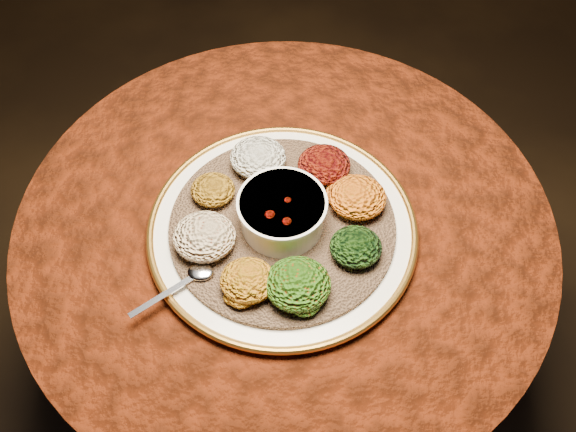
{
  "coord_description": "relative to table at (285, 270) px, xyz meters",
  "views": [
    {
      "loc": [
        0.03,
        -0.65,
        1.67
      ],
      "look_at": [
        0.01,
        -0.01,
        0.76
      ],
      "focal_mm": 40.0,
      "sensor_mm": 36.0,
      "label": 1
    }
  ],
  "objects": [
    {
      "name": "spoon",
      "position": [
        -0.14,
        -0.14,
        0.21
      ],
      "size": [
        0.13,
        0.1,
        0.01
      ],
      "rotation": [
        0.0,
        0.0,
        -2.45
      ],
      "color": "silver",
      "rests_on": "injera"
    },
    {
      "name": "portion_timatim",
      "position": [
        -0.13,
        -0.08,
        0.23
      ],
      "size": [
        0.1,
        0.1,
        0.05
      ],
      "primitive_type": "ellipsoid",
      "color": "maroon",
      "rests_on": "injera"
    },
    {
      "name": "portion_ayib",
      "position": [
        -0.05,
        0.1,
        0.23
      ],
      "size": [
        0.1,
        0.1,
        0.05
      ],
      "primitive_type": "ellipsoid",
      "color": "beige",
      "rests_on": "injera"
    },
    {
      "name": "portion_gomen",
      "position": [
        0.12,
        -0.09,
        0.23
      ],
      "size": [
        0.09,
        0.08,
        0.04
      ],
      "primitive_type": "ellipsoid",
      "color": "black",
      "rests_on": "injera"
    },
    {
      "name": "injera",
      "position": [
        -0.0,
        -0.03,
        0.2
      ],
      "size": [
        0.41,
        0.41,
        0.01
      ],
      "primitive_type": "cylinder",
      "rotation": [
        0.0,
        0.0,
        0.04
      ],
      "color": "brown",
      "rests_on": "platter"
    },
    {
      "name": "stew_bowl",
      "position": [
        -0.0,
        -0.03,
        0.24
      ],
      "size": [
        0.15,
        0.15,
        0.06
      ],
      "color": "white",
      "rests_on": "injera"
    },
    {
      "name": "portion_kik",
      "position": [
        -0.05,
        -0.16,
        0.23
      ],
      "size": [
        0.09,
        0.08,
        0.04
      ],
      "primitive_type": "ellipsoid",
      "color": "#BA6510",
      "rests_on": "injera"
    },
    {
      "name": "portion_mixveg",
      "position": [
        0.03,
        -0.16,
        0.23
      ],
      "size": [
        0.11,
        0.1,
        0.05
      ],
      "primitive_type": "ellipsoid",
      "color": "#942209",
      "rests_on": "injera"
    },
    {
      "name": "table",
      "position": [
        0.0,
        0.0,
        0.0
      ],
      "size": [
        0.96,
        0.96,
        0.73
      ],
      "color": "black",
      "rests_on": "ground"
    },
    {
      "name": "portion_tikil",
      "position": [
        0.13,
        0.01,
        0.23
      ],
      "size": [
        0.1,
        0.09,
        0.05
      ],
      "primitive_type": "ellipsoid",
      "color": "#AF770E",
      "rests_on": "injera"
    },
    {
      "name": "platter",
      "position": [
        -0.0,
        -0.03,
        0.19
      ],
      "size": [
        0.59,
        0.59,
        0.02
      ],
      "rotation": [
        0.0,
        0.0,
        -0.42
      ],
      "color": "white",
      "rests_on": "table"
    },
    {
      "name": "portion_shiro",
      "position": [
        -0.13,
        0.02,
        0.23
      ],
      "size": [
        0.08,
        0.07,
        0.04
      ],
      "primitive_type": "ellipsoid",
      "color": "#936311",
      "rests_on": "injera"
    },
    {
      "name": "portion_kitfo",
      "position": [
        0.07,
        0.09,
        0.23
      ],
      "size": [
        0.09,
        0.09,
        0.05
      ],
      "primitive_type": "ellipsoid",
      "color": "black",
      "rests_on": "injera"
    }
  ]
}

